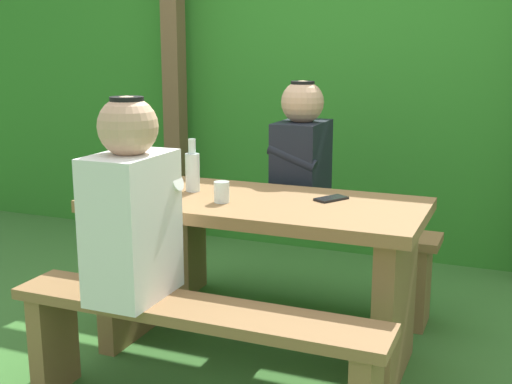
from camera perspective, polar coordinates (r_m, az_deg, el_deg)
ground_plane at (r=3.00m, az=-0.00°, el=-13.76°), size 12.00×12.00×0.00m
hedge_backdrop at (r=4.60m, az=9.53°, el=8.53°), size 6.40×0.83×2.04m
pergola_post_left at (r=4.49m, az=-7.04°, el=8.32°), size 0.12×0.12×2.01m
picnic_table at (r=2.82m, az=-0.00°, el=-4.99°), size 1.40×0.64×0.70m
bench_near at (r=2.39m, az=-5.39°, el=-12.53°), size 1.40×0.24×0.45m
bench_far at (r=3.39m, az=3.73°, el=-4.83°), size 1.40×0.24×0.45m
person_white_shirt at (r=2.36m, az=-10.70°, el=-1.26°), size 0.25×0.35×0.72m
person_black_coat at (r=3.27m, az=3.94°, el=2.82°), size 0.25×0.35×0.72m
drinking_glass at (r=2.70m, az=-2.99°, el=0.00°), size 0.06×0.06×0.09m
bottle_left at (r=2.91m, az=-5.52°, el=1.90°), size 0.06×0.06×0.23m
cell_phone at (r=2.77m, az=6.52°, el=-0.57°), size 0.13×0.16×0.01m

